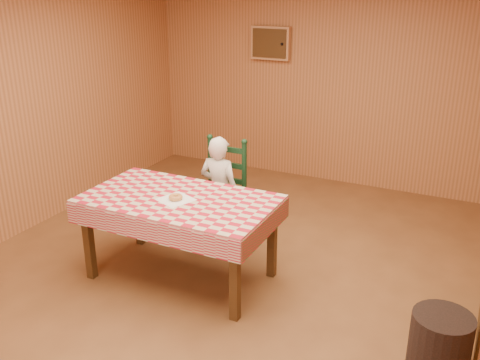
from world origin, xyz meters
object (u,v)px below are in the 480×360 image
seated_child (219,191)px  storage_bin (440,342)px  dining_table (179,207)px  ladder_chair (222,195)px

seated_child → storage_bin: bearing=156.1°
dining_table → seated_child: (0.00, 0.73, -0.13)m
dining_table → ladder_chair: bearing=90.0°
dining_table → storage_bin: 2.29m
ladder_chair → dining_table: bearing=-90.0°
ladder_chair → storage_bin: bearing=-25.1°
storage_bin → dining_table: bearing=173.5°
dining_table → ladder_chair: ladder_chair is taller
dining_table → ladder_chair: 0.81m
storage_bin → seated_child: bearing=156.1°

